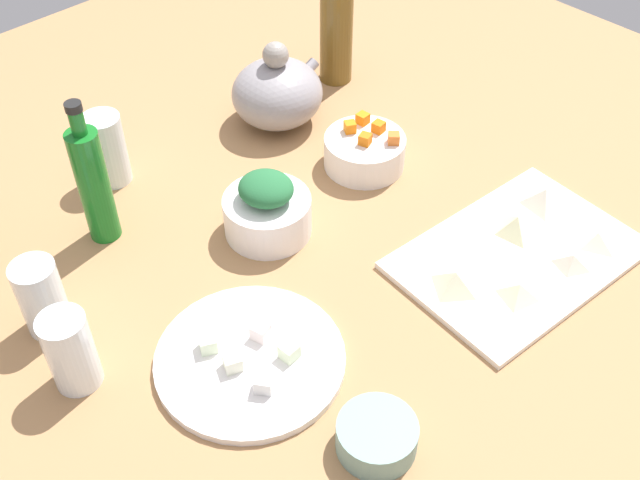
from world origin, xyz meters
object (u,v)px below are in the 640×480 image
object	(u,v)px
bowl_small_side	(377,436)
bottle_0	(93,183)
cutting_board	(518,256)
drinking_glass_2	(70,351)
bowl_greens	(268,215)
teapot	(277,92)
drinking_glass_0	(42,297)
bottle_2	(336,29)
plate_tofu	(250,359)
bowl_carrots	(364,152)
drinking_glass_1	(107,149)

from	to	relation	value
bowl_small_side	bottle_0	size ratio (longest dim) A/B	0.41
cutting_board	drinking_glass_2	size ratio (longest dim) A/B	3.07
bowl_greens	teapot	xyz separation A→B (cm)	(20.39, 20.52, 2.86)
drinking_glass_0	drinking_glass_2	world-z (taller)	drinking_glass_2
bottle_0	drinking_glass_0	xyz separation A→B (cm)	(-15.34, -10.39, -4.37)
bowl_greens	bottle_2	xyz separation A→B (cm)	(37.74, 23.43, 7.29)
cutting_board	bottle_0	size ratio (longest dim) A/B	1.48
bowl_greens	teapot	world-z (taller)	teapot
drinking_glass_0	bowl_greens	bearing A→B (deg)	-10.58
plate_tofu	bowl_carrots	bearing A→B (deg)	24.30
bottle_0	drinking_glass_0	bearing A→B (deg)	-145.87
bowl_small_side	drinking_glass_0	world-z (taller)	drinking_glass_0
cutting_board	drinking_glass_0	distance (cm)	67.08
teapot	drinking_glass_0	size ratio (longest dim) A/B	1.56
bowl_greens	bowl_small_side	xyz separation A→B (cm)	(-15.44, -37.01, -1.13)
plate_tofu	bowl_carrots	xyz separation A→B (cm)	(40.50, 18.28, 2.14)
cutting_board	teapot	size ratio (longest dim) A/B	1.99
bottle_0	bowl_small_side	bearing A→B (deg)	-86.94
bowl_greens	drinking_glass_2	xyz separation A→B (cm)	(-35.61, -4.17, 2.57)
cutting_board	bowl_greens	size ratio (longest dim) A/B	2.65
bottle_2	drinking_glass_2	distance (cm)	78.52
cutting_board	bottle_0	xyz separation A→B (cm)	(-40.77, 46.79, 9.52)
bowl_small_side	plate_tofu	bearing A→B (deg)	98.11
bowl_carrots	bowl_greens	bearing A→B (deg)	-177.35
bottle_0	drinking_glass_2	bearing A→B (deg)	-129.69
cutting_board	bowl_small_side	world-z (taller)	bowl_small_side
bowl_small_side	drinking_glass_1	bearing A→B (deg)	85.28
plate_tofu	bowl_carrots	size ratio (longest dim) A/B	1.84
drinking_glass_1	bowl_small_side	bearing A→B (deg)	-94.72
bowl_greens	teapot	bearing A→B (deg)	45.18
cutting_board	bowl_greens	world-z (taller)	bowl_greens
bowl_small_side	drinking_glass_0	distance (cm)	47.10
drinking_glass_0	drinking_glass_2	size ratio (longest dim) A/B	0.99
bowl_greens	bottle_0	xyz separation A→B (cm)	(-18.31, 16.68, 6.85)
bowl_carrots	drinking_glass_1	distance (cm)	41.75
bottle_2	bowl_carrots	bearing A→B (deg)	-124.68
bottle_2	drinking_glass_1	distance (cm)	48.23
cutting_board	bottle_0	distance (cm)	62.79
bottle_0	drinking_glass_1	size ratio (longest dim) A/B	1.95
drinking_glass_1	drinking_glass_0	bearing A→B (deg)	-138.38
bowl_small_side	bottle_2	world-z (taller)	bottle_2
bottle_0	bottle_2	size ratio (longest dim) A/B	0.97
plate_tofu	bowl_greens	size ratio (longest dim) A/B	1.87
bowl_greens	bottle_0	bearing A→B (deg)	137.67
plate_tofu	bottle_0	bearing A→B (deg)	90.09
plate_tofu	drinking_glass_1	xyz separation A→B (cm)	(8.11, 44.42, 5.47)
bowl_carrots	bottle_2	bearing A→B (deg)	55.32
cutting_board	drinking_glass_0	size ratio (longest dim) A/B	3.11
bowl_carrots	teapot	size ratio (longest dim) A/B	0.76
bowl_greens	bowl_carrots	distance (cm)	22.27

